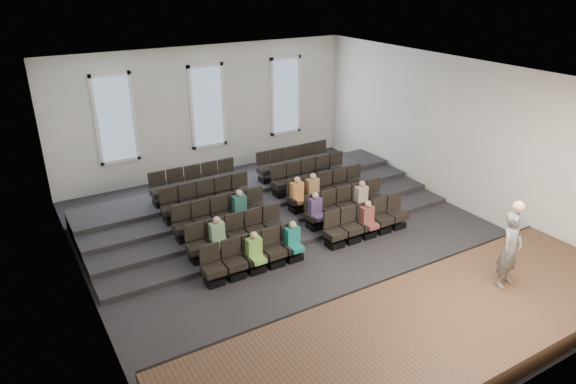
# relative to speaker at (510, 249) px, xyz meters

# --- Properties ---
(ground) EXTENTS (14.00, 14.00, 0.00)m
(ground) POSITION_rel_speaker_xyz_m (-2.67, 4.93, -1.46)
(ground) COLOR black
(ground) RESTS_ON ground
(ceiling) EXTENTS (12.00, 14.00, 0.02)m
(ceiling) POSITION_rel_speaker_xyz_m (-2.67, 4.93, 3.55)
(ceiling) COLOR white
(ceiling) RESTS_ON ground
(wall_back) EXTENTS (12.00, 0.04, 5.00)m
(wall_back) POSITION_rel_speaker_xyz_m (-2.67, 11.95, 1.04)
(wall_back) COLOR silver
(wall_back) RESTS_ON ground
(wall_front) EXTENTS (12.00, 0.04, 5.00)m
(wall_front) POSITION_rel_speaker_xyz_m (-2.67, -2.09, 1.04)
(wall_front) COLOR silver
(wall_front) RESTS_ON ground
(wall_left) EXTENTS (0.04, 14.00, 5.00)m
(wall_left) POSITION_rel_speaker_xyz_m (-8.69, 4.93, 1.04)
(wall_left) COLOR silver
(wall_left) RESTS_ON ground
(wall_right) EXTENTS (0.04, 14.00, 5.00)m
(wall_right) POSITION_rel_speaker_xyz_m (3.35, 4.93, 1.04)
(wall_right) COLOR silver
(wall_right) RESTS_ON ground
(stage) EXTENTS (11.80, 3.60, 0.50)m
(stage) POSITION_rel_speaker_xyz_m (-2.67, -0.17, -1.21)
(stage) COLOR #4B3420
(stage) RESTS_ON ground
(stage_lip) EXTENTS (11.80, 0.06, 0.52)m
(stage_lip) POSITION_rel_speaker_xyz_m (-2.67, 1.60, -1.21)
(stage_lip) COLOR black
(stage_lip) RESTS_ON ground
(risers) EXTENTS (11.80, 4.80, 0.60)m
(risers) POSITION_rel_speaker_xyz_m (-2.67, 8.10, -1.26)
(risers) COLOR black
(risers) RESTS_ON ground
(seating_rows) EXTENTS (6.80, 4.70, 1.67)m
(seating_rows) POSITION_rel_speaker_xyz_m (-2.67, 6.47, -0.77)
(seating_rows) COLOR black
(seating_rows) RESTS_ON ground
(windows) EXTENTS (8.44, 0.10, 3.24)m
(windows) POSITION_rel_speaker_xyz_m (-2.67, 11.88, 1.24)
(windows) COLOR white
(windows) RESTS_ON wall_back
(audience) EXTENTS (5.45, 2.64, 1.10)m
(audience) POSITION_rel_speaker_xyz_m (-2.58, 5.38, -0.63)
(audience) COLOR #75B046
(audience) RESTS_ON seating_rows
(speaker) EXTENTS (0.76, 0.57, 1.91)m
(speaker) POSITION_rel_speaker_xyz_m (0.00, 0.00, 0.00)
(speaker) COLOR #64615F
(speaker) RESTS_ON stage
(mic_stand) EXTENTS (0.28, 0.28, 1.67)m
(mic_stand) POSITION_rel_speaker_xyz_m (0.79, 0.46, -0.46)
(mic_stand) COLOR black
(mic_stand) RESTS_ON stage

